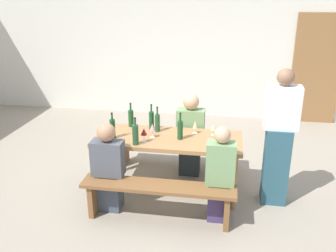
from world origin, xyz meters
TOP-DOWN VIEW (x-y plane):
  - ground_plane at (0.00, 0.00)m, footprint 24.00×24.00m
  - back_wall at (0.00, 3.25)m, footprint 14.00×0.20m
  - wooden_door at (2.36, 3.11)m, footprint 0.90×0.06m
  - tasting_table at (0.00, 0.00)m, footprint 1.84×0.75m
  - bench_near at (0.00, -0.68)m, footprint 1.74×0.30m
  - bench_far at (0.00, 0.68)m, footprint 1.74×0.30m
  - wine_bottle_0 at (-0.34, -0.29)m, footprint 0.07×0.07m
  - wine_bottle_1 at (-0.56, 0.31)m, footprint 0.07×0.07m
  - wine_bottle_2 at (-0.67, -0.13)m, footprint 0.07×0.07m
  - wine_bottle_3 at (-0.26, 0.25)m, footprint 0.07×0.07m
  - wine_bottle_4 at (-0.17, 0.18)m, footprint 0.06×0.06m
  - wine_bottle_5 at (0.16, -0.03)m, footprint 0.07×0.07m
  - wine_glass_0 at (-0.19, -0.03)m, footprint 0.07×0.07m
  - wine_glass_1 at (0.32, 0.19)m, footprint 0.06×0.06m
  - wine_glass_2 at (-0.26, -0.19)m, footprint 0.08×0.08m
  - wine_glass_3 at (0.55, 0.17)m, footprint 0.08×0.08m
  - seated_guest_near_0 at (-0.62, -0.53)m, footprint 0.37×0.24m
  - seated_guest_near_1 at (0.67, -0.53)m, footprint 0.32×0.24m
  - seated_guest_far_0 at (0.23, 0.53)m, footprint 0.38×0.24m
  - standing_host at (1.33, -0.05)m, footprint 0.39×0.24m

SIDE VIEW (x-z plane):
  - ground_plane at x=0.00m, z-range 0.00..0.00m
  - bench_near at x=0.00m, z-range 0.12..0.57m
  - bench_far at x=0.00m, z-range 0.12..0.57m
  - seated_guest_near_0 at x=-0.62m, z-range -0.02..1.06m
  - seated_guest_near_1 at x=0.67m, z-range -0.03..1.10m
  - seated_guest_far_0 at x=0.23m, z-range -0.02..1.16m
  - tasting_table at x=0.00m, z-range 0.29..1.04m
  - standing_host at x=1.33m, z-range -0.03..1.65m
  - wine_glass_3 at x=0.55m, z-range 0.78..0.92m
  - wine_glass_1 at x=0.32m, z-range 0.78..0.94m
  - wine_bottle_1 at x=-0.56m, z-range 0.71..1.04m
  - wine_bottle_4 at x=-0.17m, z-range 0.71..1.04m
  - wine_bottle_5 at x=0.16m, z-range 0.70..1.05m
  - wine_glass_2 at x=-0.26m, z-range 0.79..0.97m
  - wine_glass_0 at x=-0.19m, z-range 0.79..0.97m
  - wine_bottle_2 at x=-0.67m, z-range 0.71..1.04m
  - wine_bottle_3 at x=-0.26m, z-range 0.71..1.05m
  - wine_bottle_0 at x=-0.34m, z-range 0.71..1.05m
  - wooden_door at x=2.36m, z-range 0.00..2.10m
  - back_wall at x=0.00m, z-range 0.00..3.20m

